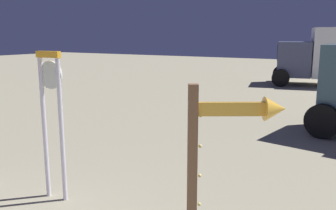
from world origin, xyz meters
The scene contains 2 objects.
standing_clock centered at (-1.09, 2.96, 1.47)m, with size 0.44×0.13×2.39m.
arrow_sign centered at (2.00, 2.48, 1.47)m, with size 0.94×0.67×2.15m.
Camera 1 is at (3.29, -0.88, 2.63)m, focal length 38.43 mm.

